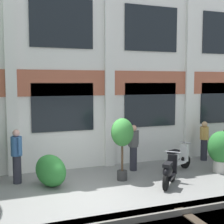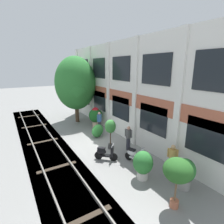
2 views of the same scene
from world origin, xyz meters
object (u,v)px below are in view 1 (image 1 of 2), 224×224
Objects in this scene: scooter_second_parked at (177,159)px; resident_by_doorway at (17,155)px; potted_plant_fluted_column at (222,149)px; resident_near_plants at (204,140)px; scooter_near_curb at (169,172)px; topiary_hedge at (51,171)px; potted_plant_tall_urn at (122,135)px; resident_watching_tracks at (133,146)px.

resident_by_doorway is at bearing 152.86° from scooter_second_parked.
potted_plant_fluted_column is 1.62m from resident_near_plants.
scooter_near_curb is 0.88× the size of topiary_hedge.
potted_plant_tall_urn reaches higher than resident_watching_tracks.
potted_plant_fluted_column is 0.92× the size of resident_near_plants.
potted_plant_fluted_column is at bearing 41.89° from resident_watching_tracks.
scooter_near_curb is (-2.49, -0.69, -0.37)m from potted_plant_fluted_column.
topiary_hedge is at bearing 126.22° from resident_by_doorway.
resident_watching_tracks is (-2.81, 1.23, 0.06)m from potted_plant_fluted_column.
resident_by_doorway is at bearing 169.96° from potted_plant_fluted_column.
resident_near_plants is (4.03, 1.20, -0.61)m from potted_plant_tall_urn.
scooter_near_curb is 0.80× the size of scooter_second_parked.
scooter_second_parked is 0.84× the size of resident_near_plants.
potted_plant_tall_urn reaches higher than scooter_second_parked.
scooter_second_parked is at bearing -97.53° from resident_near_plants.
resident_watching_tracks is at bearing 48.18° from potted_plant_tall_urn.
potted_plant_tall_urn is at bearing 166.12° from scooter_second_parked.
scooter_second_parked is (-1.39, 0.63, -0.37)m from potted_plant_fluted_column.
resident_watching_tracks is (0.79, 0.88, -0.58)m from potted_plant_tall_urn.
scooter_near_curb is at bearing -20.37° from topiary_hedge.
scooter_second_parked is 2.09m from resident_near_plants.
potted_plant_tall_urn is 1.32m from resident_watching_tracks.
resident_by_doorway is (-6.77, 1.20, 0.10)m from potted_plant_fluted_column.
topiary_hedge is at bearing -101.65° from resident_watching_tracks.
resident_watching_tracks is at bearing 161.79° from resident_by_doorway.
potted_plant_fluted_column is 5.87m from topiary_hedge.
scooter_second_parked is at bearing 155.70° from potted_plant_fluted_column.
resident_watching_tracks is (-1.41, 0.60, 0.44)m from scooter_second_parked.
scooter_near_curb is at bearing -86.84° from resident_near_plants.
resident_by_doorway reaches higher than scooter_near_curb.
resident_near_plants is at bearing 16.64° from potted_plant_tall_urn.
resident_near_plants reaches higher than scooter_near_curb.
resident_watching_tracks is 3.13m from topiary_hedge.
potted_plant_tall_urn is at bearing 90.52° from scooter_near_curb.
resident_watching_tracks is (-0.31, 1.93, 0.44)m from scooter_near_curb.
scooter_near_curb is 3.57m from topiary_hedge.
scooter_near_curb is 0.62× the size of resident_by_doorway.
topiary_hedge is (-5.84, 0.55, -0.33)m from potted_plant_fluted_column.
topiary_hedge is at bearing 175.03° from potted_plant_tall_urn.
potted_plant_tall_urn is 2.44m from scooter_second_parked.
scooter_second_parked is at bearing 155.26° from resident_by_doorway.
resident_by_doorway is at bearing -113.90° from resident_watching_tracks.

